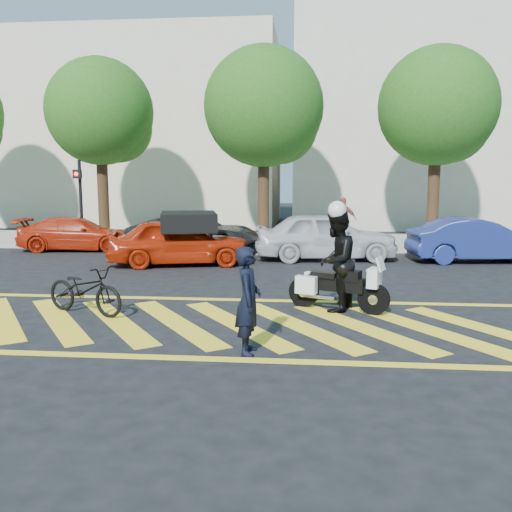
# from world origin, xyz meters

# --- Properties ---
(ground) EXTENTS (90.00, 90.00, 0.00)m
(ground) POSITION_xyz_m (0.00, 0.00, 0.00)
(ground) COLOR black
(ground) RESTS_ON ground
(sidewalk) EXTENTS (60.00, 5.00, 0.15)m
(sidewalk) POSITION_xyz_m (0.00, 12.00, 0.07)
(sidewalk) COLOR #9E998E
(sidewalk) RESTS_ON ground
(crosswalk) EXTENTS (12.33, 4.00, 0.01)m
(crosswalk) POSITION_xyz_m (-0.04, 0.00, 0.00)
(crosswalk) COLOR yellow
(crosswalk) RESTS_ON ground
(building_left) EXTENTS (16.00, 8.00, 10.00)m
(building_left) POSITION_xyz_m (-8.00, 21.00, 5.00)
(building_left) COLOR beige
(building_left) RESTS_ON ground
(building_right) EXTENTS (16.00, 8.00, 11.00)m
(building_right) POSITION_xyz_m (9.00, 21.00, 5.50)
(building_right) COLOR beige
(building_right) RESTS_ON ground
(tree_left) EXTENTS (4.20, 4.20, 7.26)m
(tree_left) POSITION_xyz_m (-6.37, 12.06, 4.99)
(tree_left) COLOR black
(tree_left) RESTS_ON ground
(tree_center) EXTENTS (4.60, 4.60, 7.56)m
(tree_center) POSITION_xyz_m (0.13, 12.06, 5.10)
(tree_center) COLOR black
(tree_center) RESTS_ON ground
(tree_right) EXTENTS (4.40, 4.40, 7.41)m
(tree_right) POSITION_xyz_m (6.63, 12.06, 5.05)
(tree_right) COLOR black
(tree_right) RESTS_ON ground
(signal_pole) EXTENTS (0.28, 0.43, 3.20)m
(signal_pole) POSITION_xyz_m (-6.50, 9.74, 1.92)
(signal_pole) COLOR black
(signal_pole) RESTS_ON ground
(officer_bike) EXTENTS (0.39, 0.59, 1.60)m
(officer_bike) POSITION_xyz_m (0.88, -1.58, 0.80)
(officer_bike) COLOR black
(officer_bike) RESTS_ON ground
(bicycle) EXTENTS (1.92, 1.28, 0.95)m
(bicycle) POSITION_xyz_m (-2.47, 0.44, 0.48)
(bicycle) COLOR black
(bicycle) RESTS_ON ground
(police_motorcycle) EXTENTS (1.94, 1.07, 0.90)m
(police_motorcycle) POSITION_xyz_m (2.31, 1.18, 0.49)
(police_motorcycle) COLOR black
(police_motorcycle) RESTS_ON ground
(officer_moto) EXTENTS (1.05, 1.17, 1.98)m
(officer_moto) POSITION_xyz_m (2.30, 1.17, 0.99)
(officer_moto) COLOR black
(officer_moto) RESTS_ON ground
(red_convertible) EXTENTS (4.42, 2.60, 1.41)m
(red_convertible) POSITION_xyz_m (-2.05, 6.36, 0.71)
(red_convertible) COLOR #B12208
(red_convertible) RESTS_ON ground
(parked_left) EXTENTS (4.23, 2.13, 1.18)m
(parked_left) POSITION_xyz_m (-6.45, 9.20, 0.59)
(parked_left) COLOR #B5240B
(parked_left) RESTS_ON ground
(parked_mid_left) EXTENTS (4.94, 2.77, 1.30)m
(parked_mid_left) POSITION_xyz_m (-2.15, 9.20, 0.65)
(parked_mid_left) COLOR black
(parked_mid_left) RESTS_ON ground
(parked_mid_right) EXTENTS (4.61, 2.26, 1.51)m
(parked_mid_right) POSITION_xyz_m (2.31, 7.80, 0.76)
(parked_mid_right) COLOR #BCBDC1
(parked_mid_right) RESTS_ON ground
(parked_right) EXTENTS (4.23, 1.90, 1.35)m
(parked_right) POSITION_xyz_m (6.93, 7.80, 0.67)
(parked_right) COLOR navy
(parked_right) RESTS_ON ground
(pedestrian_right) EXTENTS (1.01, 0.46, 1.68)m
(pedestrian_right) POSITION_xyz_m (3.10, 11.56, 0.99)
(pedestrian_right) COLOR #9C5647
(pedestrian_right) RESTS_ON sidewalk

